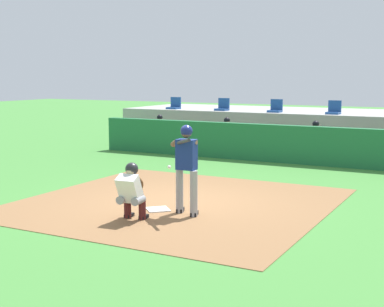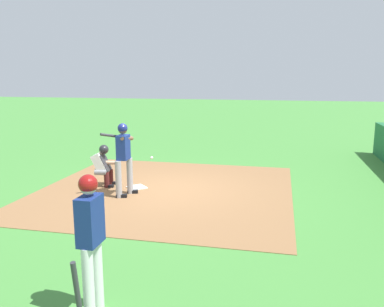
% 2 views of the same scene
% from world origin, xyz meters
% --- Properties ---
extents(ground_plane, '(80.00, 80.00, 0.00)m').
position_xyz_m(ground_plane, '(0.00, 0.00, 0.00)').
color(ground_plane, '#428438').
extents(dirt_infield, '(6.40, 6.40, 0.01)m').
position_xyz_m(dirt_infield, '(0.00, 0.00, 0.01)').
color(dirt_infield, olive).
rests_on(dirt_infield, ground).
extents(home_plate, '(0.62, 0.62, 0.02)m').
position_xyz_m(home_plate, '(0.00, -0.80, 0.02)').
color(home_plate, white).
rests_on(home_plate, dirt_infield).
extents(batter_at_plate, '(0.72, 0.73, 1.80)m').
position_xyz_m(batter_at_plate, '(0.69, -0.85, 1.04)').
color(batter_at_plate, '#99999E').
rests_on(batter_at_plate, ground).
extents(catcher_crouched, '(0.52, 1.71, 1.13)m').
position_xyz_m(catcher_crouched, '(-0.03, -1.70, 0.61)').
color(catcher_crouched, gray).
rests_on(catcher_crouched, ground).
extents(on_deck_batter, '(0.58, 0.23, 1.79)m').
position_xyz_m(on_deck_batter, '(5.41, 0.66, 1.02)').
color(on_deck_batter, silver).
rests_on(on_deck_batter, ground).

